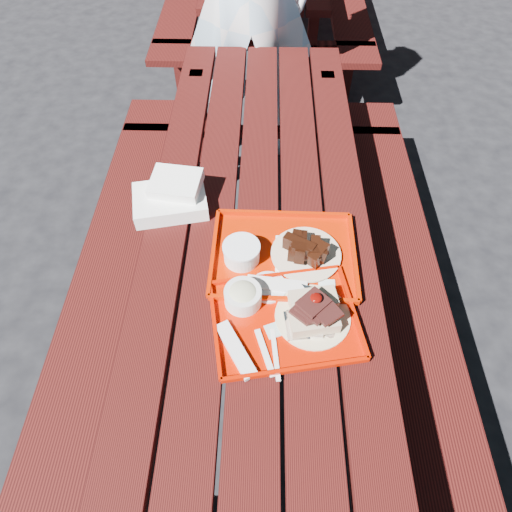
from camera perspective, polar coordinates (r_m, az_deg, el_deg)
ground at (r=2.11m, az=0.10°, el=-10.59°), size 60.00×60.00×0.00m
picnic_table_near at (r=1.63m, az=0.13°, el=-1.47°), size 1.41×2.40×0.75m
near_tray at (r=1.28m, az=3.47°, el=-6.90°), size 0.45×0.37×0.13m
far_tray at (r=1.40m, az=3.16°, el=0.14°), size 0.45×0.35×0.07m
white_cloth at (r=1.56m, az=-10.48°, el=7.35°), size 0.27×0.22×0.10m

